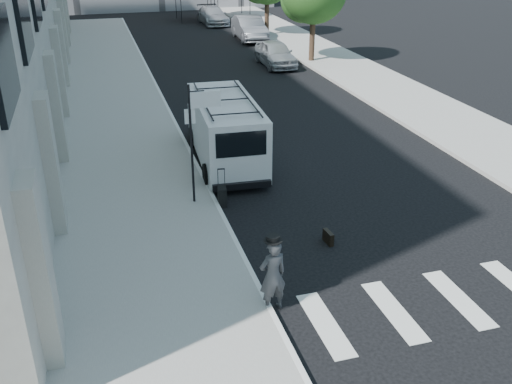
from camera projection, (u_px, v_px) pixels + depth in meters
ground at (316, 246)px, 14.75m from camera, size 120.00×120.00×0.00m
sidewalk_left at (112, 94)px, 27.53m from camera, size 4.50×48.00×0.15m
sidewalk_right at (333, 60)px, 34.34m from camera, size 4.00×56.00×0.15m
sign_pole at (199, 119)px, 15.79m from camera, size 1.03×0.07×3.50m
businessman at (273, 276)px, 12.01m from camera, size 0.68×0.51×1.71m
briefcase at (328, 237)px, 14.84m from camera, size 0.15×0.45×0.34m
suitcase at (222, 196)px, 16.78m from camera, size 0.30×0.43×1.10m
cargo_van at (225, 129)px, 19.57m from camera, size 2.33×5.96×2.22m
parked_car_a at (275, 53)px, 32.95m from camera, size 1.74×4.22×1.43m
parked_car_b at (250, 28)px, 40.17m from camera, size 1.96×5.05×1.64m
parked_car_c at (213, 16)px, 46.50m from camera, size 2.00×4.76×1.37m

